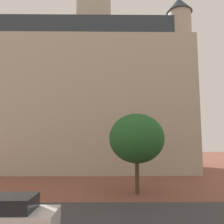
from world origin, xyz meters
name	(u,v)px	position (x,y,z in m)	size (l,w,h in m)	color
ground_plane	(105,205)	(0.00, 10.00, 0.00)	(120.00, 120.00, 0.00)	brown
street_asphalt_strip	(104,222)	(0.00, 7.03, 0.00)	(120.00, 7.06, 0.00)	#38383D
landmark_building	(85,95)	(-3.08, 26.67, 10.05)	(27.65, 11.99, 33.25)	#B2A893
car_white	(5,217)	(-4.08, 5.48, 0.76)	(4.26, 2.03, 1.60)	silver
tree_curb_far	(137,138)	(2.30, 12.75, 4.04)	(4.12, 4.12, 5.91)	#4C3823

